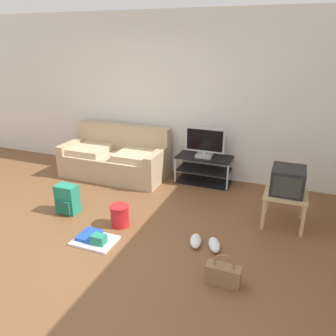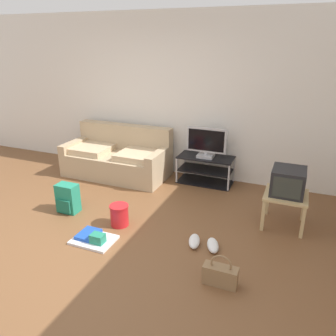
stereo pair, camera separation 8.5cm
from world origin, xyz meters
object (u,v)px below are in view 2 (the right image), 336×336
object	(u,v)px
flat_tv	(206,143)
sneakers_pair	(203,243)
handbag	(220,275)
cleaning_bucket	(119,214)
couch	(118,158)
floor_tray	(93,238)
side_table	(286,199)
backpack	(68,198)
tv_stand	(205,170)
crt_tv	(288,181)

from	to	relation	value
flat_tv	sneakers_pair	xyz separation A→B (m)	(0.51, -1.79, -0.65)
handbag	cleaning_bucket	distance (m)	1.60
couch	floor_tray	xyz separation A→B (m)	(0.80, -1.97, -0.27)
flat_tv	side_table	bearing A→B (deg)	-35.17
sneakers_pair	couch	bearing A→B (deg)	142.28
side_table	backpack	distance (m)	2.89
couch	tv_stand	xyz separation A→B (m)	(1.53, 0.22, -0.08)
flat_tv	floor_tray	distance (m)	2.39
backpack	handbag	size ratio (longest dim) A/B	1.20
cleaning_bucket	floor_tray	distance (m)	0.47
floor_tray	handbag	bearing A→B (deg)	-5.79
couch	crt_tv	xyz separation A→B (m)	(2.85, -0.71, 0.30)
flat_tv	side_table	world-z (taller)	flat_tv
couch	handbag	size ratio (longest dim) A/B	5.27
handbag	crt_tv	bearing A→B (deg)	71.60
sneakers_pair	handbag	bearing A→B (deg)	-58.83
couch	sneakers_pair	size ratio (longest dim) A/B	4.11
flat_tv	backpack	size ratio (longest dim) A/B	1.60
side_table	sneakers_pair	bearing A→B (deg)	-133.22
crt_tv	backpack	bearing A→B (deg)	-164.66
floor_tray	crt_tv	bearing A→B (deg)	31.59
cleaning_bucket	flat_tv	bearing A→B (deg)	70.03
floor_tray	tv_stand	bearing A→B (deg)	71.59
couch	sneakers_pair	xyz separation A→B (m)	(2.05, -1.58, -0.26)
flat_tv	backpack	distance (m)	2.29
handbag	floor_tray	world-z (taller)	handbag
side_table	cleaning_bucket	distance (m)	2.12
tv_stand	crt_tv	distance (m)	1.66
couch	backpack	bearing A→B (deg)	-87.57
crt_tv	backpack	xyz separation A→B (m)	(-2.79, -0.77, -0.41)
side_table	sneakers_pair	distance (m)	1.22
backpack	cleaning_bucket	size ratio (longest dim) A/B	1.44
handbag	cleaning_bucket	xyz separation A→B (m)	(-1.47, 0.61, 0.04)
couch	backpack	xyz separation A→B (m)	(0.06, -1.48, -0.11)
handbag	sneakers_pair	bearing A→B (deg)	121.17
tv_stand	backpack	distance (m)	2.25
crt_tv	sneakers_pair	xyz separation A→B (m)	(-0.80, -0.87, -0.56)
flat_tv	floor_tray	size ratio (longest dim) A/B	1.31
floor_tray	sneakers_pair	bearing A→B (deg)	17.33
side_table	cleaning_bucket	world-z (taller)	side_table
backpack	sneakers_pair	size ratio (longest dim) A/B	0.94
backpack	cleaning_bucket	distance (m)	0.85
tv_stand	sneakers_pair	size ratio (longest dim) A/B	2.08
handbag	sneakers_pair	size ratio (longest dim) A/B	0.78
side_table	flat_tv	bearing A→B (deg)	144.83
flat_tv	crt_tv	world-z (taller)	flat_tv
crt_tv	floor_tray	world-z (taller)	crt_tv
couch	handbag	bearing A→B (deg)	-41.87
floor_tray	cleaning_bucket	bearing A→B (deg)	76.96
handbag	sneakers_pair	xyz separation A→B (m)	(-0.33, 0.55, -0.07)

